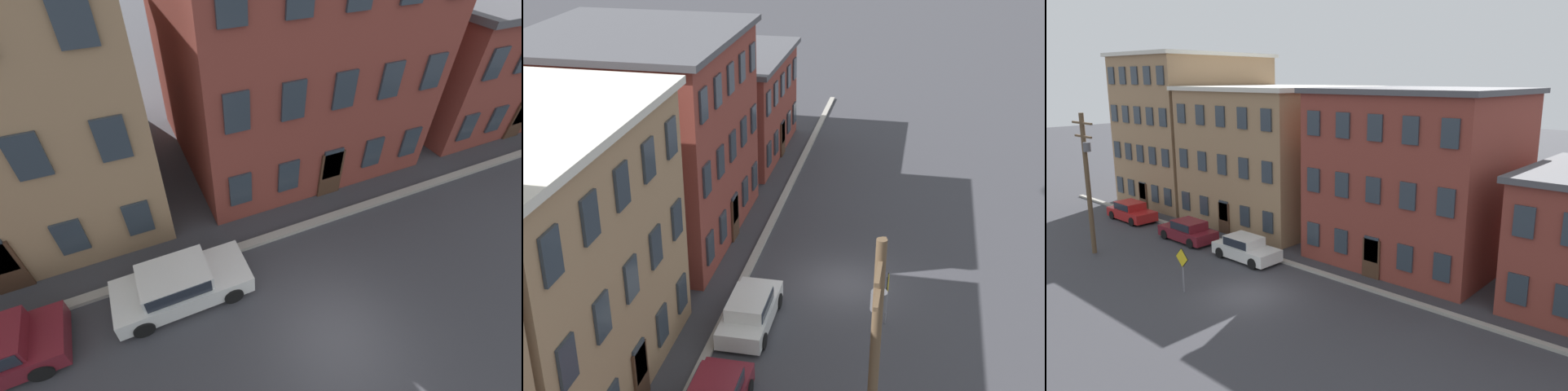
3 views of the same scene
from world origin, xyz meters
TOP-DOWN VIEW (x-y plane):
  - ground_plane at (0.00, 0.00)m, footprint 200.00×200.00m
  - kerb_strip at (0.00, 4.50)m, footprint 56.00×0.36m
  - apartment_far at (3.36, 10.77)m, footprint 10.90×10.06m
  - apartment_annex at (15.15, 10.62)m, footprint 10.45×9.76m
  - car_white at (-3.97, 3.36)m, footprint 4.40×1.92m
  - caution_sign at (-2.70, -2.02)m, footprint 1.04×0.08m
  - utility_pole at (-11.94, -2.14)m, footprint 2.40×0.44m

SIDE VIEW (x-z plane):
  - ground_plane at x=0.00m, z-range 0.00..0.00m
  - kerb_strip at x=0.00m, z-range 0.00..0.16m
  - car_white at x=-3.97m, z-range 0.03..1.46m
  - caution_sign at x=-2.70m, z-range 0.40..2.79m
  - apartment_annex at x=15.15m, z-range 0.01..6.55m
  - utility_pole at x=-11.94m, z-range 0.55..9.27m
  - apartment_far at x=3.36m, z-range 0.01..10.18m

